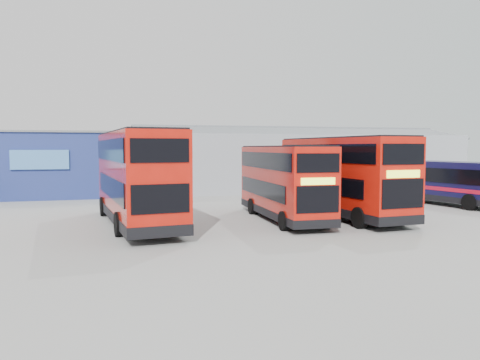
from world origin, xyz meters
TOP-DOWN VIEW (x-y plane):
  - ground_plane at (0.00, 0.00)m, footprint 120.00×120.00m
  - office_block at (-14.00, 17.99)m, footprint 12.30×8.32m
  - maintenance_shed at (8.00, 20.00)m, footprint 30.50×12.00m
  - double_decker_left at (-7.86, 1.38)m, footprint 3.87×11.26m
  - double_decker_centre at (-0.21, 1.09)m, footprint 2.60×9.46m
  - double_decker_right at (3.29, 1.19)m, footprint 3.25×10.65m
  - single_decker_blue at (12.78, 4.61)m, footprint 4.39×11.05m

SIDE VIEW (x-z plane):
  - ground_plane at x=0.00m, z-range 0.00..0.00m
  - single_decker_blue at x=12.78m, z-range -0.01..2.92m
  - double_decker_centre at x=-0.21m, z-range -0.01..3.96m
  - double_decker_right at x=3.29m, z-range -0.01..4.43m
  - double_decker_left at x=-7.86m, z-range -0.01..4.66m
  - office_block at x=-14.00m, z-range 0.02..5.14m
  - maintenance_shed at x=8.00m, z-range -0.34..5.55m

